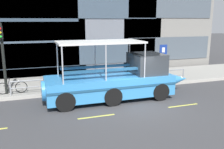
{
  "coord_description": "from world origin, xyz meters",
  "views": [
    {
      "loc": [
        -5.18,
        -11.37,
        4.45
      ],
      "look_at": [
        -0.62,
        2.09,
        1.3
      ],
      "focal_mm": 39.16,
      "sensor_mm": 36.0,
      "label": 1
    }
  ],
  "objects": [
    {
      "name": "leaned_bicycle",
      "position": [
        -6.33,
        3.82,
        0.56
      ],
      "size": [
        1.74,
        0.46,
        0.96
      ],
      "color": "black",
      "rests_on": "sidewalk"
    },
    {
      "name": "duck_tour_boat",
      "position": [
        -0.46,
        1.45,
        1.08
      ],
      "size": [
        8.92,
        2.52,
        3.36
      ],
      "color": "#388CD1",
      "rests_on": "ground_plane"
    },
    {
      "name": "sidewalk",
      "position": [
        0.0,
        5.6,
        0.09
      ],
      "size": [
        32.0,
        4.8,
        0.18
      ],
      "primitive_type": "cube",
      "color": "#99968E",
      "rests_on": "ground_plane"
    },
    {
      "name": "curb_guardrail",
      "position": [
        -0.52,
        3.45,
        0.74
      ],
      "size": [
        11.83,
        0.09,
        0.84
      ],
      "color": "gray",
      "rests_on": "sidewalk"
    },
    {
      "name": "ground_plane",
      "position": [
        0.0,
        0.0,
        0.0
      ],
      "size": [
        120.0,
        120.0,
        0.0
      ],
      "primitive_type": "plane",
      "color": "#3D3D3F"
    },
    {
      "name": "parking_sign",
      "position": [
        4.01,
        4.18,
        1.92
      ],
      "size": [
        0.6,
        0.12,
        2.57
      ],
      "color": "#4C4F54",
      "rests_on": "sidewalk"
    },
    {
      "name": "curb_edge",
      "position": [
        0.0,
        3.11,
        0.09
      ],
      "size": [
        32.0,
        0.18,
        0.18
      ],
      "primitive_type": "cube",
      "color": "#B2ADA3",
      "rests_on": "ground_plane"
    },
    {
      "name": "lane_centreline",
      "position": [
        -0.0,
        -0.86,
        0.0
      ],
      "size": [
        25.8,
        0.12,
        0.01
      ],
      "color": "#DBD64C",
      "rests_on": "ground_plane"
    },
    {
      "name": "traffic_light_pole",
      "position": [
        -6.65,
        3.8,
        2.7
      ],
      "size": [
        0.24,
        0.46,
        4.16
      ],
      "color": "black",
      "rests_on": "sidewalk"
    },
    {
      "name": "pedestrian_near_bow",
      "position": [
        2.8,
        4.86,
        1.13
      ],
      "size": [
        0.21,
        0.45,
        1.57
      ],
      "color": "#47423D",
      "rests_on": "sidewalk"
    }
  ]
}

